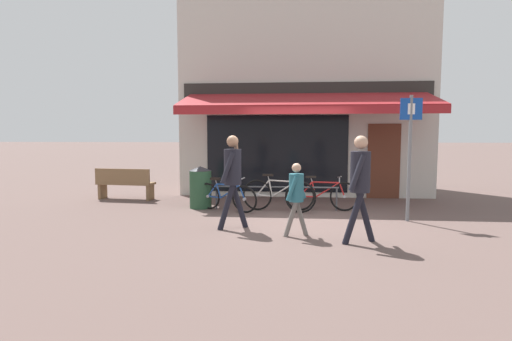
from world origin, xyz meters
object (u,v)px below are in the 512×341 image
Objects in this scene: bicycle_silver at (278,195)px; parking_sign at (410,145)px; pedestrian_adult at (233,171)px; pedestrian_second_adult at (360,177)px; pedestrian_child at (296,192)px; litter_bin at (201,187)px; park_bench at (125,183)px; bicycle_red at (322,195)px; bicycle_blue at (226,196)px.

parking_sign reaches higher than bicycle_silver.
pedestrian_adult is 1.00× the size of pedestrian_second_adult.
pedestrian_child reaches higher than litter_bin.
pedestrian_second_adult is 2.26m from parking_sign.
pedestrian_second_adult is 4.46m from litter_bin.
parking_sign is (2.72, -0.81, 1.19)m from bicycle_silver.
parking_sign is at bearing 33.47° from pedestrian_child.
pedestrian_child reaches higher than bicycle_silver.
park_bench is at bearing 128.26° from pedestrian_adult.
parking_sign reaches higher than bicycle_red.
park_bench is at bearing 156.47° from litter_bin.
pedestrian_second_adult is (1.04, -0.36, 0.31)m from pedestrian_child.
park_bench is at bearing 144.76° from pedestrian_child.
pedestrian_adult is 1.10× the size of park_bench.
park_bench is (-3.47, 3.11, -0.65)m from pedestrian_adult.
pedestrian_child is at bearing -30.80° from bicycle_blue.
bicycle_silver is at bearing -170.19° from bicycle_red.
pedestrian_second_adult is (2.66, -2.51, 0.75)m from bicycle_blue.
pedestrian_adult is (-1.84, -1.99, 0.75)m from bicycle_red.
bicycle_blue is 1.20× the size of pedestrian_child.
bicycle_blue is 0.87× the size of pedestrian_second_adult.
pedestrian_child is at bearing -148.60° from parking_sign.
parking_sign reaches higher than park_bench.
litter_bin reaches higher than bicycle_silver.
pedestrian_child is 0.50× the size of parking_sign.
pedestrian_second_adult is 1.10× the size of park_bench.
litter_bin is (-3.35, 2.89, -0.59)m from pedestrian_second_adult.
pedestrian_adult reaches higher than pedestrian_child.
pedestrian_adult is at bearing -101.23° from bicycle_silver.
bicycle_silver is at bearing -11.61° from park_bench.
park_bench is (-2.37, 1.03, -0.05)m from litter_bin.
pedestrian_adult is at bearing -53.93° from bicycle_blue.
litter_bin is at bearing 166.61° from parking_sign.
pedestrian_child is (0.39, -2.23, 0.41)m from bicycle_silver.
pedestrian_second_adult is at bearing -125.94° from parking_sign.
bicycle_silver is at bearing 114.00° from pedestrian_second_adult.
bicycle_blue is at bearing 94.01° from pedestrian_adult.
pedestrian_child is 0.80× the size of park_bench.
pedestrian_second_adult reaches higher than bicycle_silver.
pedestrian_child is 1.28× the size of litter_bin.
pedestrian_adult is (0.42, -1.69, 0.76)m from bicycle_blue.
pedestrian_second_adult reaches higher than pedestrian_child.
bicycle_blue is 2.28m from bicycle_red.
litter_bin is at bearing 134.35° from pedestrian_second_adult.
pedestrian_adult is 1.32m from pedestrian_child.
bicycle_red is 1.69× the size of litter_bin.
bicycle_red is 0.67× the size of parking_sign.
pedestrian_second_adult is 6.96m from park_bench.
pedestrian_adult is at bearing -61.99° from litter_bin.
parking_sign reaches higher than pedestrian_child.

